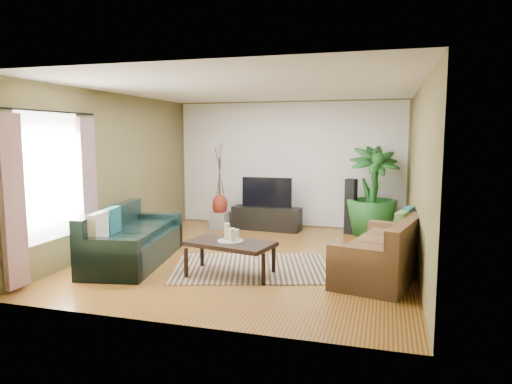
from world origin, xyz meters
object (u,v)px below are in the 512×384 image
(television, at_px, (267,192))
(speaker_right, at_px, (351,206))
(vase, at_px, (220,205))
(side_table, at_px, (155,230))
(potted_plant, at_px, (372,191))
(tv_stand, at_px, (267,218))
(sofa_right, at_px, (382,246))
(speaker_left, at_px, (254,205))
(sofa_left, at_px, (134,235))
(pedestal, at_px, (220,220))
(coffee_table, at_px, (231,259))

(television, xyz_separation_m, speaker_right, (1.72, 0.10, -0.24))
(vase, relative_size, side_table, 0.85)
(potted_plant, xyz_separation_m, vase, (-3.12, -0.18, -0.37))
(tv_stand, bearing_deg, vase, -166.39)
(speaker_right, distance_m, side_table, 3.87)
(speaker_right, bearing_deg, sofa_right, -62.24)
(tv_stand, bearing_deg, speaker_left, 145.51)
(tv_stand, bearing_deg, sofa_left, -110.38)
(side_table, bearing_deg, speaker_left, 58.51)
(sofa_right, height_order, television, television)
(sofa_left, distance_m, television, 3.28)
(potted_plant, bearing_deg, pedestal, -176.63)
(sofa_right, xyz_separation_m, speaker_left, (-2.73, 2.91, 0.04))
(sofa_right, bearing_deg, coffee_table, -60.10)
(coffee_table, xyz_separation_m, speaker_right, (1.41, 3.31, 0.31))
(tv_stand, height_order, speaker_left, speaker_left)
(sofa_right, relative_size, coffee_table, 1.68)
(tv_stand, bearing_deg, speaker_right, 8.37)
(sofa_left, bearing_deg, potted_plant, -59.22)
(sofa_left, height_order, tv_stand, sofa_left)
(tv_stand, xyz_separation_m, pedestal, (-0.98, -0.16, -0.06))
(speaker_right, height_order, vase, speaker_right)
(tv_stand, xyz_separation_m, vase, (-0.98, -0.16, 0.27))
(sofa_left, height_order, potted_plant, potted_plant)
(side_table, bearing_deg, tv_stand, 47.21)
(coffee_table, xyz_separation_m, pedestal, (-1.29, 3.03, -0.07))
(speaker_left, xyz_separation_m, speaker_right, (2.09, -0.19, 0.09))
(tv_stand, bearing_deg, sofa_right, -43.28)
(sofa_right, bearing_deg, tv_stand, -123.82)
(sofa_left, xyz_separation_m, speaker_right, (3.09, 3.06, 0.13))
(tv_stand, distance_m, vase, 1.03)
(coffee_table, bearing_deg, side_table, 156.93)
(sofa_right, relative_size, speaker_right, 1.81)
(sofa_right, distance_m, vase, 4.15)
(coffee_table, relative_size, speaker_right, 1.08)
(speaker_left, height_order, potted_plant, potted_plant)
(television, xyz_separation_m, side_table, (-1.65, -1.80, -0.53))
(television, bearing_deg, sofa_left, -114.77)
(potted_plant, height_order, vase, potted_plant)
(pedestal, distance_m, vase, 0.34)
(speaker_right, bearing_deg, tv_stand, -161.66)
(coffee_table, xyz_separation_m, speaker_left, (-0.68, 3.49, 0.22))
(coffee_table, relative_size, tv_stand, 0.83)
(tv_stand, relative_size, potted_plant, 0.82)
(speaker_left, xyz_separation_m, side_table, (-1.27, -2.08, -0.20))
(television, xyz_separation_m, speaker_left, (-0.37, 0.28, -0.33))
(tv_stand, height_order, speaker_right, speaker_right)
(television, height_order, vase, television)
(speaker_left, height_order, speaker_right, speaker_right)
(sofa_right, height_order, coffee_table, sofa_right)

